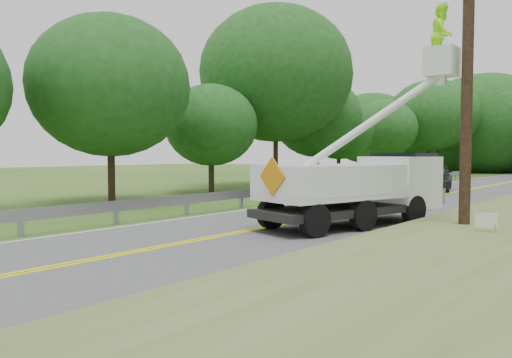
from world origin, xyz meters
The scene contains 9 objects.
ground centered at (0.00, 0.00, 0.00)m, with size 140.00×140.00×0.00m, color #2E5A1D.
road centered at (0.00, 14.00, 0.01)m, with size 7.20×96.00×0.03m.
guardrail centered at (-4.02, 14.91, 0.55)m, with size 0.18×48.00×0.77m.
treeline_left centered at (-10.22, 28.63, 5.91)m, with size 10.04×56.07×11.76m.
bucket_truck centered at (2.22, 9.30, 1.48)m, with size 4.71×6.77×6.39m.
suv_silver centered at (-2.06, 13.80, 0.76)m, with size 2.46×5.34×1.48m, color #B8B9BF.
suv_darkgrey centered at (-1.58, 24.55, 0.83)m, with size 2.26×5.56×1.61m, color #3A3F43.
stop_sign_permanent centered at (-4.27, 22.81, 1.35)m, with size 0.43×0.17×2.10m.
yard_sign centered at (5.86, 7.91, 0.55)m, with size 0.50×0.24×0.77m.
Camera 1 is at (9.23, -5.19, 2.26)m, focal length 34.81 mm.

